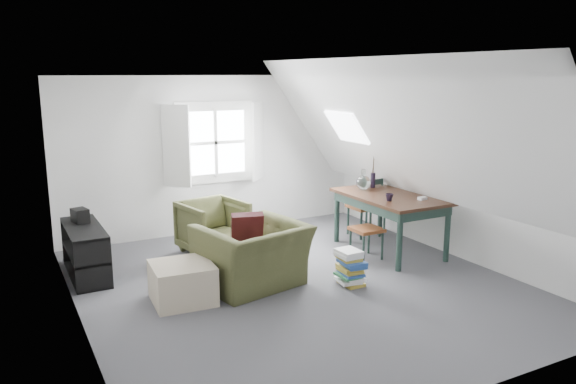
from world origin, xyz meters
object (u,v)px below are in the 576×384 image
dining_table (390,202)px  dining_chair_far (366,206)px  media_shelf (86,254)px  armchair_far (214,252)px  armchair_near (253,286)px  magazine_stack (350,267)px  ottoman (183,283)px  dining_chair_near (369,228)px

dining_table → dining_chair_far: dining_chair_far is taller
dining_table → media_shelf: bearing=171.4°
armchair_far → media_shelf: bearing=174.2°
armchair_far → dining_chair_far: dining_chair_far is taller
armchair_near → magazine_stack: 1.20m
ottoman → dining_chair_far: dining_chair_far is taller
dining_chair_far → dining_chair_near: size_ratio=1.14×
ottoman → dining_table: size_ratio=0.40×
armchair_near → dining_chair_near: size_ratio=1.42×
dining_table → media_shelf: dining_table is taller
ottoman → dining_chair_far: bearing=19.2°
armchair_near → dining_table: size_ratio=0.71×
magazine_stack → dining_chair_far: bearing=49.5°
armchair_far → magazine_stack: 2.23m
armchair_far → dining_chair_near: (1.82, -1.24, 0.43)m
ottoman → magazine_stack: 2.01m
dining_table → armchair_near: bearing=-167.1°
armchair_far → ottoman: size_ratio=1.27×
dining_chair_near → dining_table: bearing=117.4°
dining_chair_near → media_shelf: size_ratio=0.66×
dining_table → armchair_far: bearing=158.4°
dining_table → dining_chair_far: bearing=83.9°
armchair_near → armchair_far: same height
dining_table → magazine_stack: 1.59m
dining_chair_far → dining_chair_near: 1.08m
magazine_stack → armchair_near: bearing=154.4°
media_shelf → magazine_stack: 3.32m
dining_table → dining_chair_near: dining_table is taller
armchair_near → dining_chair_near: dining_chair_near is taller
dining_table → dining_chair_near: (-0.45, -0.12, -0.29)m
armchair_far → dining_chair_far: (2.41, -0.34, 0.49)m
armchair_far → media_shelf: media_shelf is taller
armchair_far → dining_table: bearing=-37.6°
armchair_far → magazine_stack: magazine_stack is taller
armchair_near → dining_table: 2.44m
armchair_far → magazine_stack: bearing=-73.9°
dining_chair_near → armchair_far: bearing=-111.7°
dining_chair_far → dining_chair_near: (-0.59, -0.90, -0.06)m
armchair_near → armchair_far: bearing=-104.1°
ottoman → dining_chair_near: (2.76, 0.27, 0.21)m
ottoman → dining_chair_near: size_ratio=0.80×
dining_chair_far → ottoman: bearing=33.1°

